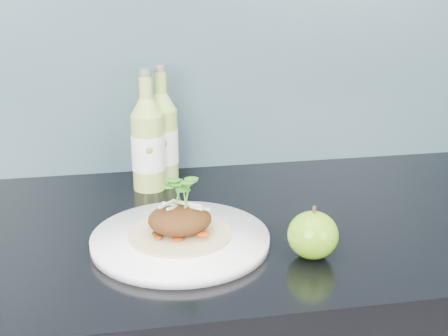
{
  "coord_description": "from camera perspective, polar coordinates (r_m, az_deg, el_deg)",
  "views": [
    {
      "loc": [
        -0.13,
        0.75,
        1.33
      ],
      "look_at": [
        0.04,
        1.68,
        1.0
      ],
      "focal_mm": 50.0,
      "sensor_mm": 36.0,
      "label": 1
    }
  ],
  "objects": [
    {
      "name": "pork_taco",
      "position": [
        0.96,
        -4.06,
        -4.57
      ],
      "size": [
        0.16,
        0.16,
        0.1
      ],
      "color": "tan",
      "rests_on": "dinner_plate"
    },
    {
      "name": "green_apple",
      "position": [
        0.93,
        8.13,
        -6.08
      ],
      "size": [
        0.1,
        0.1,
        0.08
      ],
      "rotation": [
        0.0,
        0.0,
        0.4
      ],
      "color": "#51890E",
      "rests_on": "kitchen_counter"
    },
    {
      "name": "cider_bottle_right",
      "position": [
        1.22,
        -5.7,
        2.75
      ],
      "size": [
        0.07,
        0.07,
        0.23
      ],
      "rotation": [
        0.0,
        0.0,
        0.07
      ],
      "color": "#9AC150",
      "rests_on": "kitchen_counter"
    },
    {
      "name": "cider_bottle_left",
      "position": [
        1.18,
        -6.97,
        2.17
      ],
      "size": [
        0.08,
        0.08,
        0.23
      ],
      "rotation": [
        0.0,
        0.0,
        0.3
      ],
      "color": "#9AB74C",
      "rests_on": "kitchen_counter"
    },
    {
      "name": "dinner_plate",
      "position": [
        0.97,
        -4.01,
        -6.56
      ],
      "size": [
        0.29,
        0.29,
        0.02
      ],
      "color": "white",
      "rests_on": "kitchen_counter"
    }
  ]
}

